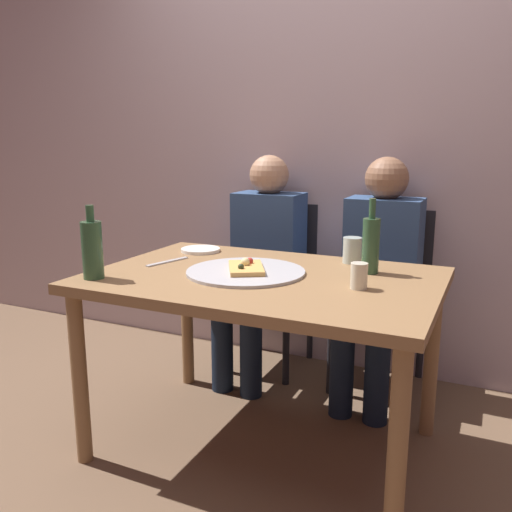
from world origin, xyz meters
TOP-DOWN VIEW (x-y plane):
  - ground_plane at (0.00, 0.00)m, footprint 8.00×8.00m
  - back_wall at (0.00, 1.00)m, footprint 6.00×0.10m
  - dining_table at (0.00, 0.00)m, footprint 1.33×0.90m
  - pizza_tray at (-0.08, -0.00)m, footprint 0.47×0.47m
  - pizza_slice_last at (-0.08, -0.00)m, footprint 0.22×0.26m
  - wine_bottle at (-0.57, -0.31)m, footprint 0.08×0.08m
  - beer_bottle at (0.36, 0.21)m, footprint 0.07×0.07m
  - tumbler_near at (0.38, -0.04)m, footprint 0.06×0.06m
  - tumbler_far at (0.26, 0.35)m, footprint 0.08×0.08m
  - plate_stack at (-0.45, 0.29)m, footprint 0.18×0.18m
  - table_knife at (-0.46, 0.03)m, footprint 0.08×0.22m
  - chair_left at (-0.32, 0.85)m, footprint 0.44×0.44m
  - chair_right at (0.30, 0.85)m, footprint 0.44×0.44m
  - guest_in_sweater at (-0.32, 0.70)m, footprint 0.36×0.56m
  - guest_in_beanie at (0.30, 0.70)m, footprint 0.36×0.56m

SIDE VIEW (x-z plane):
  - ground_plane at x=0.00m, z-range 0.00..0.00m
  - chair_left at x=-0.32m, z-range 0.06..0.96m
  - chair_right at x=0.30m, z-range 0.06..0.96m
  - guest_in_sweater at x=-0.32m, z-range 0.06..1.23m
  - guest_in_beanie at x=0.30m, z-range 0.06..1.23m
  - dining_table at x=0.00m, z-range 0.28..1.02m
  - table_knife at x=-0.46m, z-range 0.73..0.74m
  - pizza_tray at x=-0.08m, z-range 0.73..0.75m
  - plate_stack at x=-0.45m, z-range 0.73..0.75m
  - pizza_slice_last at x=-0.08m, z-range 0.73..0.78m
  - tumbler_near at x=0.38m, z-range 0.73..0.83m
  - tumbler_far at x=0.26m, z-range 0.73..0.84m
  - wine_bottle at x=-0.57m, z-range 0.71..0.99m
  - beer_bottle at x=0.36m, z-range 0.70..1.00m
  - back_wall at x=0.00m, z-range 0.00..2.60m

